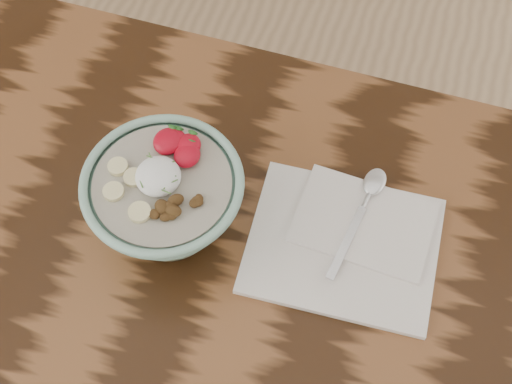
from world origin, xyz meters
TOP-DOWN VIEW (x-y plane):
  - table at (0.00, 0.00)cm, footprint 160.00×90.00cm
  - breakfast_bowl at (-3.72, 10.87)cm, footprint 21.17×21.17cm
  - napkin at (20.71, 15.29)cm, footprint 26.81×22.09cm
  - spoon at (21.86, 22.17)cm, footprint 4.97×18.95cm

SIDE VIEW (x-z plane):
  - table at x=0.00cm, z-range 28.20..103.20cm
  - napkin at x=20.71cm, z-range 74.87..76.46cm
  - spoon at x=21.86cm, z-range 76.51..77.49cm
  - breakfast_bowl at x=-3.72cm, z-range 75.12..89.28cm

